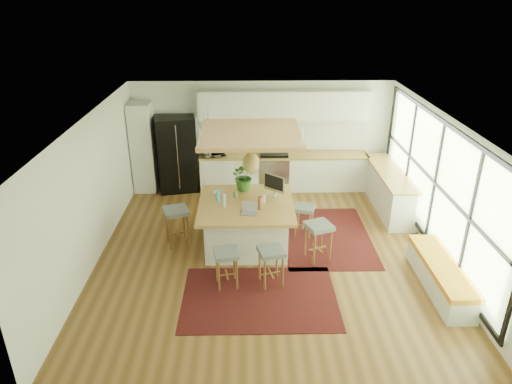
{
  "coord_description": "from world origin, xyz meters",
  "views": [
    {
      "loc": [
        -0.36,
        -7.81,
        4.85
      ],
      "look_at": [
        -0.2,
        0.5,
        1.1
      ],
      "focal_mm": 32.48,
      "sensor_mm": 36.0,
      "label": 1
    }
  ],
  "objects_px": {
    "stool_right_back": "(304,219)",
    "monitor": "(274,184)",
    "stool_near_left": "(227,268)",
    "microwave": "(213,148)",
    "laptop": "(249,208)",
    "stool_left_side": "(177,228)",
    "island": "(246,224)",
    "island_plant": "(244,179)",
    "fridge": "(177,155)",
    "stool_near_right": "(271,267)",
    "stool_right_front": "(318,243)"
  },
  "relations": [
    {
      "from": "stool_right_front",
      "to": "monitor",
      "type": "height_order",
      "value": "monitor"
    },
    {
      "from": "stool_near_right",
      "to": "stool_near_left",
      "type": "bearing_deg",
      "value": -178.48
    },
    {
      "from": "stool_near_right",
      "to": "island",
      "type": "bearing_deg",
      "value": 107.33
    },
    {
      "from": "stool_near_left",
      "to": "stool_right_front",
      "type": "height_order",
      "value": "stool_right_front"
    },
    {
      "from": "stool_right_front",
      "to": "stool_right_back",
      "type": "height_order",
      "value": "stool_right_front"
    },
    {
      "from": "stool_right_back",
      "to": "monitor",
      "type": "bearing_deg",
      "value": -173.21
    },
    {
      "from": "microwave",
      "to": "island_plant",
      "type": "bearing_deg",
      "value": -88.18
    },
    {
      "from": "stool_near_right",
      "to": "stool_left_side",
      "type": "bearing_deg",
      "value": 141.97
    },
    {
      "from": "monitor",
      "to": "island_plant",
      "type": "bearing_deg",
      "value": -169.79
    },
    {
      "from": "fridge",
      "to": "stool_left_side",
      "type": "relative_size",
      "value": 2.42
    },
    {
      "from": "stool_right_back",
      "to": "stool_near_left",
      "type": "bearing_deg",
      "value": -131.08
    },
    {
      "from": "stool_near_right",
      "to": "laptop",
      "type": "relative_size",
      "value": 2.22
    },
    {
      "from": "monitor",
      "to": "island_plant",
      "type": "xyz_separation_m",
      "value": [
        -0.6,
        0.36,
        -0.03
      ]
    },
    {
      "from": "stool_left_side",
      "to": "island_plant",
      "type": "relative_size",
      "value": 1.32
    },
    {
      "from": "stool_right_front",
      "to": "laptop",
      "type": "xyz_separation_m",
      "value": [
        -1.31,
        0.13,
        0.7
      ]
    },
    {
      "from": "island",
      "to": "stool_left_side",
      "type": "distance_m",
      "value": 1.39
    },
    {
      "from": "stool_near_left",
      "to": "microwave",
      "type": "relative_size",
      "value": 1.16
    },
    {
      "from": "monitor",
      "to": "microwave",
      "type": "relative_size",
      "value": 0.85
    },
    {
      "from": "stool_right_back",
      "to": "island_plant",
      "type": "bearing_deg",
      "value": 167.23
    },
    {
      "from": "fridge",
      "to": "stool_near_right",
      "type": "distance_m",
      "value": 4.77
    },
    {
      "from": "stool_right_back",
      "to": "island",
      "type": "bearing_deg",
      "value": -162.45
    },
    {
      "from": "stool_near_left",
      "to": "laptop",
      "type": "distance_m",
      "value": 1.23
    },
    {
      "from": "fridge",
      "to": "stool_near_right",
      "type": "xyz_separation_m",
      "value": [
        2.16,
        -4.22,
        -0.57
      ]
    },
    {
      "from": "stool_right_back",
      "to": "monitor",
      "type": "xyz_separation_m",
      "value": [
        -0.65,
        -0.08,
        0.83
      ]
    },
    {
      "from": "stool_near_right",
      "to": "stool_right_back",
      "type": "xyz_separation_m",
      "value": [
        0.78,
        1.76,
        0.0
      ]
    },
    {
      "from": "stool_right_back",
      "to": "monitor",
      "type": "distance_m",
      "value": 1.06
    },
    {
      "from": "laptop",
      "to": "microwave",
      "type": "relative_size",
      "value": 0.53
    },
    {
      "from": "stool_near_right",
      "to": "microwave",
      "type": "xyz_separation_m",
      "value": [
        -1.24,
        4.18,
        0.77
      ]
    },
    {
      "from": "stool_left_side",
      "to": "microwave",
      "type": "distance_m",
      "value": 2.92
    },
    {
      "from": "fridge",
      "to": "microwave",
      "type": "distance_m",
      "value": 0.95
    },
    {
      "from": "fridge",
      "to": "stool_right_front",
      "type": "height_order",
      "value": "fridge"
    },
    {
      "from": "stool_right_back",
      "to": "stool_left_side",
      "type": "bearing_deg",
      "value": -172.67
    },
    {
      "from": "stool_left_side",
      "to": "stool_right_back",
      "type": "bearing_deg",
      "value": 7.33
    },
    {
      "from": "microwave",
      "to": "stool_right_front",
      "type": "bearing_deg",
      "value": -75.48
    },
    {
      "from": "island",
      "to": "microwave",
      "type": "bearing_deg",
      "value": 106.11
    },
    {
      "from": "island_plant",
      "to": "fridge",
      "type": "bearing_deg",
      "value": 128.02
    },
    {
      "from": "monitor",
      "to": "island_plant",
      "type": "distance_m",
      "value": 0.7
    },
    {
      "from": "stool_near_right",
      "to": "laptop",
      "type": "bearing_deg",
      "value": 112.25
    },
    {
      "from": "laptop",
      "to": "island_plant",
      "type": "xyz_separation_m",
      "value": [
        -0.09,
        1.12,
        0.11
      ]
    },
    {
      "from": "stool_left_side",
      "to": "microwave",
      "type": "relative_size",
      "value": 1.33
    },
    {
      "from": "island_plant",
      "to": "island",
      "type": "bearing_deg",
      "value": -87.17
    },
    {
      "from": "stool_right_back",
      "to": "stool_left_side",
      "type": "xyz_separation_m",
      "value": [
        -2.6,
        -0.33,
        0.0
      ]
    },
    {
      "from": "fridge",
      "to": "microwave",
      "type": "xyz_separation_m",
      "value": [
        0.93,
        -0.04,
        0.2
      ]
    },
    {
      "from": "fridge",
      "to": "island",
      "type": "distance_m",
      "value": 3.36
    },
    {
      "from": "fridge",
      "to": "monitor",
      "type": "bearing_deg",
      "value": -58.67
    },
    {
      "from": "stool_right_back",
      "to": "laptop",
      "type": "bearing_deg",
      "value": -144.08
    },
    {
      "from": "laptop",
      "to": "microwave",
      "type": "distance_m",
      "value": 3.37
    },
    {
      "from": "stool_right_front",
      "to": "laptop",
      "type": "bearing_deg",
      "value": 174.47
    },
    {
      "from": "stool_right_front",
      "to": "island_plant",
      "type": "relative_size",
      "value": 1.28
    },
    {
      "from": "island",
      "to": "stool_right_back",
      "type": "distance_m",
      "value": 1.27
    }
  ]
}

